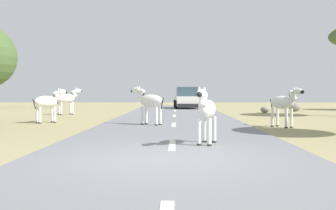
{
  "coord_description": "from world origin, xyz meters",
  "views": [
    {
      "loc": [
        0.29,
        -7.59,
        1.34
      ],
      "look_at": [
        -0.07,
        8.89,
        0.81
      ],
      "focal_mm": 41.66,
      "sensor_mm": 36.0,
      "label": 1
    }
  ],
  "objects_px": {
    "rock_0": "(295,107)",
    "zebra_2": "(284,103)",
    "zebra_0": "(206,110)",
    "zebra_3": "(149,101)",
    "zebra_4": "(67,98)",
    "zebra_1": "(48,102)",
    "rock_1": "(265,110)",
    "car_0": "(187,98)"
  },
  "relations": [
    {
      "from": "zebra_3",
      "to": "zebra_4",
      "type": "relative_size",
      "value": 0.95
    },
    {
      "from": "zebra_2",
      "to": "zebra_4",
      "type": "height_order",
      "value": "zebra_4"
    },
    {
      "from": "zebra_2",
      "to": "car_0",
      "type": "xyz_separation_m",
      "value": [
        -3.27,
        17.02,
        -0.09
      ]
    },
    {
      "from": "zebra_3",
      "to": "rock_0",
      "type": "bearing_deg",
      "value": -4.5
    },
    {
      "from": "zebra_1",
      "to": "zebra_3",
      "type": "distance_m",
      "value": 4.82
    },
    {
      "from": "zebra_4",
      "to": "rock_1",
      "type": "xyz_separation_m",
      "value": [
        12.43,
        2.35,
        -0.77
      ]
    },
    {
      "from": "zebra_4",
      "to": "rock_1",
      "type": "distance_m",
      "value": 12.68
    },
    {
      "from": "zebra_1",
      "to": "rock_0",
      "type": "bearing_deg",
      "value": 82.63
    },
    {
      "from": "zebra_0",
      "to": "zebra_2",
      "type": "bearing_deg",
      "value": -106.24
    },
    {
      "from": "zebra_4",
      "to": "rock_1",
      "type": "bearing_deg",
      "value": 59.89
    },
    {
      "from": "car_0",
      "to": "rock_1",
      "type": "relative_size",
      "value": 7.07
    },
    {
      "from": "zebra_1",
      "to": "car_0",
      "type": "height_order",
      "value": "car_0"
    },
    {
      "from": "car_0",
      "to": "rock_1",
      "type": "distance_m",
      "value": 8.06
    },
    {
      "from": "zebra_0",
      "to": "zebra_1",
      "type": "xyz_separation_m",
      "value": [
        -6.42,
        7.39,
        0.02
      ]
    },
    {
      "from": "zebra_0",
      "to": "rock_0",
      "type": "xyz_separation_m",
      "value": [
        7.65,
        18.11,
        -0.61
      ]
    },
    {
      "from": "zebra_1",
      "to": "zebra_4",
      "type": "distance_m",
      "value": 6.39
    },
    {
      "from": "zebra_0",
      "to": "rock_0",
      "type": "bearing_deg",
      "value": -96.85
    },
    {
      "from": "car_0",
      "to": "rock_0",
      "type": "bearing_deg",
      "value": 148.04
    },
    {
      "from": "zebra_0",
      "to": "zebra_1",
      "type": "bearing_deg",
      "value": -32.98
    },
    {
      "from": "zebra_1",
      "to": "rock_0",
      "type": "height_order",
      "value": "zebra_1"
    },
    {
      "from": "zebra_1",
      "to": "zebra_4",
      "type": "height_order",
      "value": "zebra_4"
    },
    {
      "from": "zebra_1",
      "to": "rock_1",
      "type": "distance_m",
      "value": 14.44
    },
    {
      "from": "rock_0",
      "to": "zebra_2",
      "type": "bearing_deg",
      "value": -108.5
    },
    {
      "from": "zebra_4",
      "to": "zebra_2",
      "type": "bearing_deg",
      "value": 11.14
    },
    {
      "from": "zebra_4",
      "to": "car_0",
      "type": "height_order",
      "value": "car_0"
    },
    {
      "from": "zebra_1",
      "to": "car_0",
      "type": "xyz_separation_m",
      "value": [
        6.52,
        14.98,
        -0.08
      ]
    },
    {
      "from": "zebra_3",
      "to": "rock_1",
      "type": "bearing_deg",
      "value": -0.96
    },
    {
      "from": "zebra_1",
      "to": "rock_1",
      "type": "xyz_separation_m",
      "value": [
        11.52,
        8.68,
        -0.72
      ]
    },
    {
      "from": "zebra_3",
      "to": "rock_1",
      "type": "relative_size",
      "value": 2.51
    },
    {
      "from": "zebra_2",
      "to": "zebra_4",
      "type": "xyz_separation_m",
      "value": [
        -10.71,
        8.37,
        0.04
      ]
    },
    {
      "from": "car_0",
      "to": "rock_1",
      "type": "bearing_deg",
      "value": 125.89
    },
    {
      "from": "zebra_0",
      "to": "zebra_2",
      "type": "xyz_separation_m",
      "value": [
        3.37,
        5.34,
        0.03
      ]
    },
    {
      "from": "rock_0",
      "to": "rock_1",
      "type": "distance_m",
      "value": 3.27
    },
    {
      "from": "zebra_3",
      "to": "zebra_0",
      "type": "bearing_deg",
      "value": -129.47
    },
    {
      "from": "zebra_0",
      "to": "zebra_3",
      "type": "relative_size",
      "value": 0.95
    },
    {
      "from": "rock_1",
      "to": "zebra_0",
      "type": "bearing_deg",
      "value": -107.61
    },
    {
      "from": "car_0",
      "to": "zebra_1",
      "type": "bearing_deg",
      "value": 63.93
    },
    {
      "from": "zebra_0",
      "to": "zebra_3",
      "type": "height_order",
      "value": "zebra_3"
    },
    {
      "from": "zebra_1",
      "to": "zebra_3",
      "type": "xyz_separation_m",
      "value": [
        4.59,
        -1.48,
        0.06
      ]
    },
    {
      "from": "zebra_3",
      "to": "rock_0",
      "type": "distance_m",
      "value": 15.46
    },
    {
      "from": "zebra_1",
      "to": "zebra_0",
      "type": "bearing_deg",
      "value": -3.72
    },
    {
      "from": "zebra_0",
      "to": "rock_0",
      "type": "height_order",
      "value": "zebra_0"
    }
  ]
}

